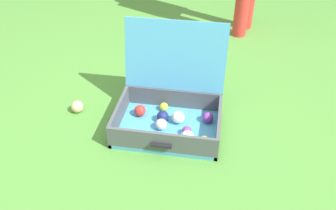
% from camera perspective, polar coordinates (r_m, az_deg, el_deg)
% --- Properties ---
extents(ground_plane, '(16.00, 16.00, 0.00)m').
position_cam_1_polar(ground_plane, '(2.08, -2.48, -3.00)').
color(ground_plane, '#4C8C38').
extents(open_suitcase, '(0.59, 0.54, 0.55)m').
position_cam_1_polar(open_suitcase, '(2.01, 0.47, -0.26)').
color(open_suitcase, '#4799C6').
rests_on(open_suitcase, ground).
extents(stray_ball_on_grass, '(0.08, 0.08, 0.08)m').
position_cam_1_polar(stray_ball_on_grass, '(2.22, -14.61, -0.26)').
color(stray_ball_on_grass, '#D1B784').
rests_on(stray_ball_on_grass, ground).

